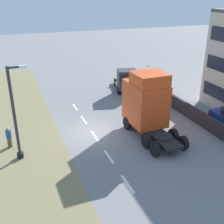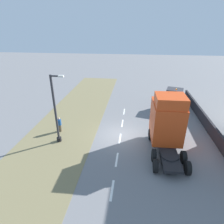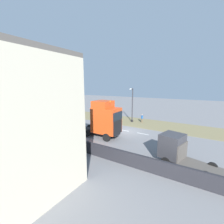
% 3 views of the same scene
% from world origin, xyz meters
% --- Properties ---
extents(ground_plane, '(120.00, 120.00, 0.00)m').
position_xyz_m(ground_plane, '(0.00, 0.00, 0.00)').
color(ground_plane, slate).
rests_on(ground_plane, ground).
extents(grass_verge, '(7.00, 44.00, 0.01)m').
position_xyz_m(grass_verge, '(-6.00, 0.00, 0.01)').
color(grass_verge, olive).
rests_on(grass_verge, ground).
extents(lane_markings, '(0.16, 14.60, 0.00)m').
position_xyz_m(lane_markings, '(0.00, -0.70, 0.00)').
color(lane_markings, white).
rests_on(lane_markings, ground).
extents(boundary_wall, '(0.25, 24.00, 1.25)m').
position_xyz_m(boundary_wall, '(9.00, 0.00, 0.63)').
color(boundary_wall, '#232328').
rests_on(boundary_wall, ground).
extents(lorry_cab, '(2.78, 6.31, 5.12)m').
position_xyz_m(lorry_cab, '(4.09, -1.41, 2.49)').
color(lorry_cab, black).
rests_on(lorry_cab, ground).
extents(flatbed_truck, '(3.23, 5.45, 2.69)m').
position_xyz_m(flatbed_truck, '(6.48, 7.99, 1.41)').
color(flatbed_truck, '#333338').
rests_on(flatbed_truck, ground).
extents(lamp_post, '(1.34, 0.44, 6.42)m').
position_xyz_m(lamp_post, '(-5.68, -1.85, 2.84)').
color(lamp_post, black).
rests_on(lamp_post, ground).
extents(pedestrian, '(0.39, 0.39, 1.58)m').
position_xyz_m(pedestrian, '(-6.31, -0.06, 0.77)').
color(pedestrian, brown).
rests_on(pedestrian, ground).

